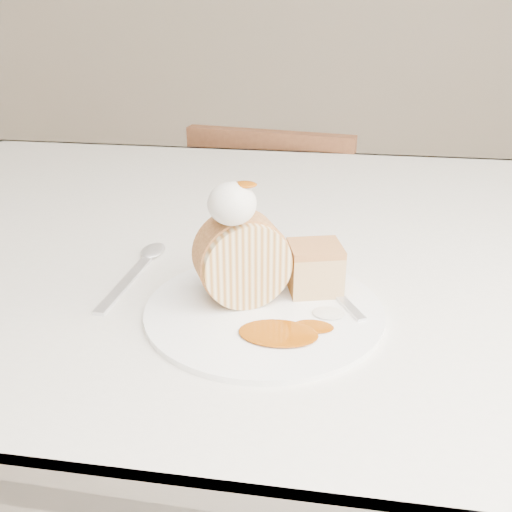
# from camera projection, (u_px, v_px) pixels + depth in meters

# --- Properties ---
(table) EXTENTS (1.40, 0.90, 0.75)m
(table) POSITION_uv_depth(u_px,v_px,m) (292.00, 292.00, 0.82)
(table) COLOR silver
(table) RESTS_ON ground
(chair_far) EXTENTS (0.42, 0.42, 0.78)m
(chair_far) POSITION_uv_depth(u_px,v_px,m) (278.00, 257.00, 1.43)
(chair_far) COLOR brown
(chair_far) RESTS_ON ground
(plate) EXTENTS (0.30, 0.30, 0.01)m
(plate) POSITION_uv_depth(u_px,v_px,m) (264.00, 310.00, 0.59)
(plate) COLOR white
(plate) RESTS_ON table
(roulade_slice) EXTENTS (0.10, 0.08, 0.09)m
(roulade_slice) POSITION_uv_depth(u_px,v_px,m) (243.00, 260.00, 0.58)
(roulade_slice) COLOR beige
(roulade_slice) RESTS_ON plate
(cake_chunk) EXTENTS (0.07, 0.06, 0.05)m
(cake_chunk) POSITION_uv_depth(u_px,v_px,m) (315.00, 271.00, 0.61)
(cake_chunk) COLOR #C7894B
(cake_chunk) RESTS_ON plate
(whipped_cream) EXTENTS (0.05, 0.05, 0.04)m
(whipped_cream) POSITION_uv_depth(u_px,v_px,m) (232.00, 204.00, 0.54)
(whipped_cream) COLOR silver
(whipped_cream) RESTS_ON roulade_slice
(caramel_drizzle) EXTENTS (0.02, 0.02, 0.01)m
(caramel_drizzle) POSITION_uv_depth(u_px,v_px,m) (245.00, 179.00, 0.53)
(caramel_drizzle) COLOR #8E4005
(caramel_drizzle) RESTS_ON whipped_cream
(caramel_pool) EXTENTS (0.09, 0.07, 0.00)m
(caramel_pool) POSITION_uv_depth(u_px,v_px,m) (278.00, 333.00, 0.54)
(caramel_pool) COLOR #8E4005
(caramel_pool) RESTS_ON plate
(fork) EXTENTS (0.08, 0.14, 0.00)m
(fork) POSITION_uv_depth(u_px,v_px,m) (339.00, 296.00, 0.60)
(fork) COLOR silver
(fork) RESTS_ON plate
(spoon) EXTENTS (0.03, 0.17, 0.00)m
(spoon) POSITION_uv_depth(u_px,v_px,m) (125.00, 284.00, 0.64)
(spoon) COLOR silver
(spoon) RESTS_ON table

